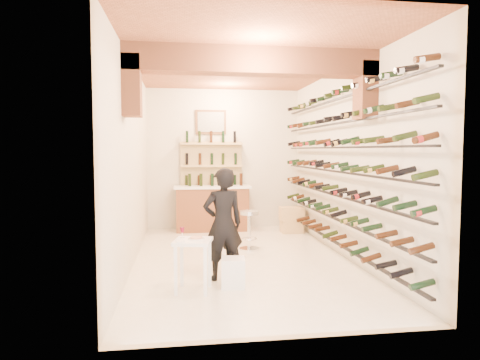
% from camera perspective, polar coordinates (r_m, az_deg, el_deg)
% --- Properties ---
extents(ground, '(6.00, 6.00, 0.00)m').
position_cam_1_polar(ground, '(7.16, 0.34, -10.60)').
color(ground, '#ECE6CC').
rests_on(ground, ground).
extents(room_shell, '(3.52, 6.02, 3.21)m').
position_cam_1_polar(room_shell, '(6.69, 0.68, 7.82)').
color(room_shell, beige).
rests_on(room_shell, ground).
extents(wine_rack, '(0.32, 5.70, 2.56)m').
position_cam_1_polar(wine_rack, '(7.32, 12.30, 1.89)').
color(wine_rack, black).
rests_on(wine_rack, ground).
extents(back_counter, '(1.70, 0.62, 1.29)m').
position_cam_1_polar(back_counter, '(9.62, -3.73, -3.61)').
color(back_counter, brown).
rests_on(back_counter, ground).
extents(back_shelving, '(1.40, 0.31, 2.73)m').
position_cam_1_polar(back_shelving, '(9.79, -3.85, 0.26)').
color(back_shelving, tan).
rests_on(back_shelving, ground).
extents(tasting_table, '(0.55, 0.55, 0.81)m').
position_cam_1_polar(tasting_table, '(5.55, -6.32, -9.13)').
color(tasting_table, white).
rests_on(tasting_table, ground).
extents(white_stool, '(0.34, 0.34, 0.38)m').
position_cam_1_polar(white_stool, '(5.77, -0.92, -12.25)').
color(white_stool, white).
rests_on(white_stool, ground).
extents(person, '(0.63, 0.48, 1.56)m').
position_cam_1_polar(person, '(5.97, -2.29, -5.88)').
color(person, black).
rests_on(person, ground).
extents(chrome_barstool, '(0.37, 0.37, 0.71)m').
position_cam_1_polar(chrome_barstool, '(7.78, 1.23, -6.33)').
color(chrome_barstool, silver).
rests_on(chrome_barstool, ground).
extents(crate_lower, '(0.47, 0.34, 0.27)m').
position_cam_1_polar(crate_lower, '(9.47, 6.89, -6.18)').
color(crate_lower, tan).
rests_on(crate_lower, ground).
extents(crate_upper, '(0.51, 0.35, 0.29)m').
position_cam_1_polar(crate_upper, '(9.42, 6.91, -4.48)').
color(crate_upper, tan).
rests_on(crate_upper, crate_lower).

